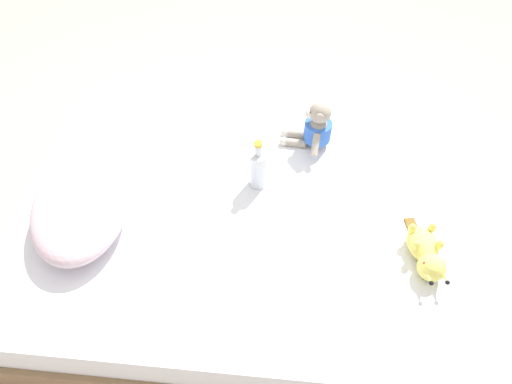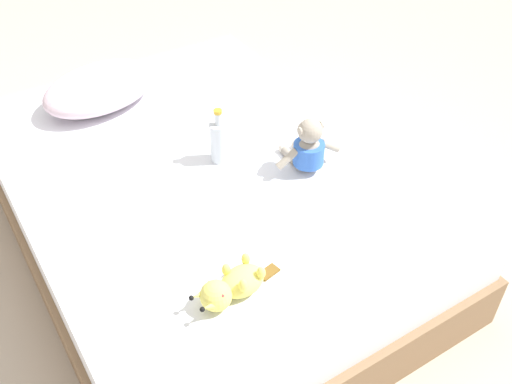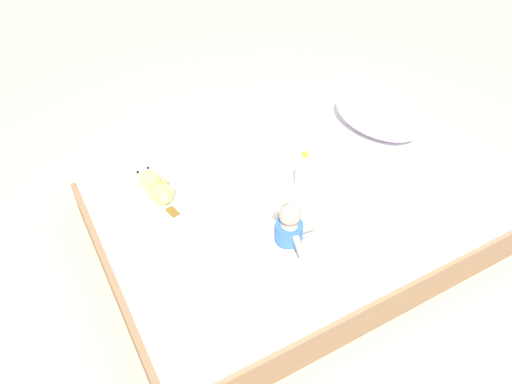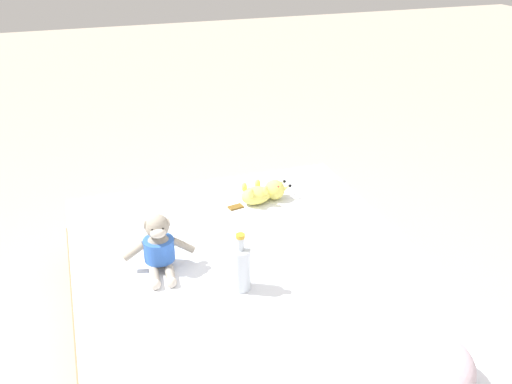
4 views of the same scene
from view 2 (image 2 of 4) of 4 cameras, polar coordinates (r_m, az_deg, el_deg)
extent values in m
plane|color=#B7A893|center=(2.63, -4.90, -4.46)|extent=(16.00, 16.00, 0.00)
cube|color=#846647|center=(2.55, -5.04, -2.61)|extent=(1.44, 1.98, 0.23)
cube|color=white|center=(2.41, -5.32, 0.87)|extent=(1.40, 1.92, 0.17)
ellipsoid|color=silver|center=(2.79, -14.93, 9.77)|extent=(0.60, 0.47, 0.17)
ellipsoid|color=#9E9384|center=(2.30, 5.14, 3.67)|extent=(0.12, 0.11, 0.15)
cylinder|color=blue|center=(2.30, 5.14, 3.77)|extent=(0.13, 0.13, 0.09)
sphere|color=#9E9384|center=(2.23, 5.30, 5.95)|extent=(0.10, 0.10, 0.10)
ellipsoid|color=beige|center=(2.27, 4.76, 6.33)|extent=(0.06, 0.05, 0.04)
sphere|color=black|center=(2.25, 4.42, 6.52)|extent=(0.01, 0.01, 0.01)
sphere|color=black|center=(2.26, 5.21, 6.74)|extent=(0.01, 0.01, 0.01)
cylinder|color=#9E9384|center=(2.21, 4.30, 5.91)|extent=(0.01, 0.03, 0.03)
cylinder|color=#9E9384|center=(2.25, 6.33, 6.48)|extent=(0.01, 0.03, 0.03)
cylinder|color=#9E9384|center=(2.25, 3.05, 3.23)|extent=(0.10, 0.04, 0.08)
cylinder|color=#9E9384|center=(2.34, 7.18, 4.48)|extent=(0.10, 0.04, 0.08)
cylinder|color=#9E9384|center=(2.38, 3.28, 3.61)|extent=(0.05, 0.10, 0.04)
cylinder|color=#9E9384|center=(2.41, 4.52, 3.99)|extent=(0.05, 0.10, 0.04)
sphere|color=beige|center=(2.42, 2.70, 4.25)|extent=(0.04, 0.04, 0.04)
sphere|color=beige|center=(2.44, 3.93, 4.61)|extent=(0.04, 0.04, 0.04)
ellipsoid|color=#EAE066|center=(1.86, -1.34, -8.64)|extent=(0.16, 0.13, 0.08)
sphere|color=#EAE066|center=(1.81, -3.91, -10.03)|extent=(0.10, 0.10, 0.10)
cone|color=#EAE066|center=(1.78, -4.49, -11.03)|extent=(0.07, 0.04, 0.05)
sphere|color=black|center=(1.76, -5.25, -11.31)|extent=(0.02, 0.02, 0.02)
cone|color=#EAE066|center=(1.81, -5.56, -9.94)|extent=(0.07, 0.04, 0.05)
sphere|color=black|center=(1.79, -6.31, -10.21)|extent=(0.02, 0.02, 0.02)
sphere|color=red|center=(1.78, -3.36, -10.04)|extent=(0.02, 0.02, 0.02)
sphere|color=red|center=(1.81, -4.52, -8.90)|extent=(0.02, 0.02, 0.02)
ellipsoid|color=#EAE066|center=(1.80, -1.26, -9.09)|extent=(0.03, 0.03, 0.05)
ellipsoid|color=#EAE066|center=(1.84, -2.92, -7.55)|extent=(0.03, 0.03, 0.05)
ellipsoid|color=#EAE066|center=(1.83, 0.50, -7.88)|extent=(0.03, 0.03, 0.05)
ellipsoid|color=#EAE066|center=(1.87, -1.01, -6.54)|extent=(0.03, 0.03, 0.05)
cube|color=brown|center=(1.93, 1.24, -7.80)|extent=(0.08, 0.05, 0.01)
cylinder|color=silver|center=(2.34, -3.62, 4.88)|extent=(0.08, 0.08, 0.17)
cylinder|color=silver|center=(2.28, -3.74, 7.15)|extent=(0.03, 0.03, 0.05)
cylinder|color=gold|center=(2.26, -3.78, 7.84)|extent=(0.03, 0.03, 0.01)
camera|label=1|loc=(1.62, -50.68, 26.65)|focal=30.70mm
camera|label=3|loc=(2.43, 53.91, 32.99)|focal=34.64mm
camera|label=4|loc=(3.61, -11.90, 37.03)|focal=39.05mm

